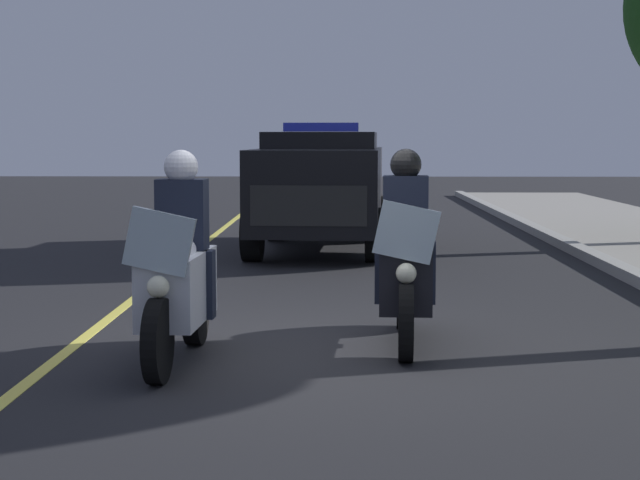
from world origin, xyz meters
name	(u,v)px	position (x,y,z in m)	size (l,w,h in m)	color
ground_plane	(319,349)	(0.00, 0.00, 0.00)	(80.00, 80.00, 0.00)	black
lane_stripe_center	(72,348)	(0.00, -2.15, 0.00)	(48.00, 0.12, 0.01)	#E0D14C
police_motorcycle_lead_left	(178,277)	(0.55, -1.13, 0.70)	(2.14, 0.60, 1.72)	black
police_motorcycle_lead_right	(405,265)	(-0.26, 0.75, 0.70)	(2.14, 0.60, 1.72)	black
police_suv	(321,184)	(-7.97, -0.12, 1.07)	(4.99, 2.28, 2.05)	black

